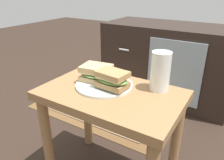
{
  "coord_description": "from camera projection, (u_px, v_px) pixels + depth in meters",
  "views": [
    {
      "loc": [
        0.41,
        -0.66,
        0.85
      ],
      "look_at": [
        0.0,
        0.0,
        0.51
      ],
      "focal_mm": 35.02,
      "sensor_mm": 36.0,
      "label": 1
    }
  ],
  "objects": [
    {
      "name": "tv_cabinet",
      "position": [
        167.0,
        62.0,
        1.71
      ],
      "size": [
        0.96,
        0.46,
        0.58
      ],
      "color": "black",
      "rests_on": "ground"
    },
    {
      "name": "beer_glass",
      "position": [
        160.0,
        72.0,
        0.85
      ],
      "size": [
        0.08,
        0.08,
        0.16
      ],
      "color": "silver",
      "rests_on": "side_table"
    },
    {
      "name": "sandwich_back",
      "position": [
        112.0,
        79.0,
        0.86
      ],
      "size": [
        0.14,
        0.1,
        0.07
      ],
      "color": "#9E7A4C",
      "rests_on": "plate"
    },
    {
      "name": "side_table",
      "position": [
        111.0,
        111.0,
        0.9
      ],
      "size": [
        0.56,
        0.36,
        0.46
      ],
      "color": "olive",
      "rests_on": "ground"
    },
    {
      "name": "sandwich_front",
      "position": [
        96.0,
        73.0,
        0.93
      ],
      "size": [
        0.14,
        0.12,
        0.07
      ],
      "color": "tan",
      "rests_on": "plate"
    },
    {
      "name": "area_rug",
      "position": [
        106.0,
        105.0,
        1.66
      ],
      "size": [
        0.99,
        0.65,
        0.01
      ],
      "color": "brown",
      "rests_on": "ground"
    },
    {
      "name": "plate",
      "position": [
        104.0,
        85.0,
        0.91
      ],
      "size": [
        0.24,
        0.24,
        0.01
      ],
      "primitive_type": "cylinder",
      "color": "silver",
      "rests_on": "side_table"
    }
  ]
}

